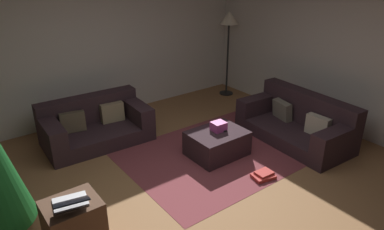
% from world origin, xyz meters
% --- Properties ---
extents(ground_plane, '(6.40, 6.40, 0.00)m').
position_xyz_m(ground_plane, '(0.00, 0.00, 0.00)').
color(ground_plane, brown).
extents(rear_partition, '(6.40, 0.12, 2.60)m').
position_xyz_m(rear_partition, '(0.00, 3.14, 1.30)').
color(rear_partition, beige).
rests_on(rear_partition, ground_plane).
extents(corner_partition, '(0.12, 6.40, 2.60)m').
position_xyz_m(corner_partition, '(3.14, 0.00, 1.30)').
color(corner_partition, beige).
rests_on(corner_partition, ground_plane).
extents(couch_left, '(1.61, 0.95, 0.67)m').
position_xyz_m(couch_left, '(-0.32, 2.24, 0.26)').
color(couch_left, '#2D1E23').
rests_on(couch_left, ground_plane).
extents(couch_right, '(0.96, 1.81, 0.72)m').
position_xyz_m(couch_right, '(2.25, 0.37, 0.27)').
color(couch_right, '#2D1E23').
rests_on(couch_right, ground_plane).
extents(ottoman, '(0.80, 0.61, 0.36)m').
position_xyz_m(ottoman, '(0.91, 0.75, 0.18)').
color(ottoman, '#2D1E23').
rests_on(ottoman, ground_plane).
extents(gift_box, '(0.20, 0.18, 0.13)m').
position_xyz_m(gift_box, '(0.95, 0.78, 0.43)').
color(gift_box, '#B23F8C').
rests_on(gift_box, ottoman).
extents(tv_remote, '(0.05, 0.16, 0.02)m').
position_xyz_m(tv_remote, '(1.00, 0.76, 0.38)').
color(tv_remote, black).
rests_on(tv_remote, ottoman).
extents(side_table, '(0.52, 0.44, 0.53)m').
position_xyz_m(side_table, '(-1.39, 0.20, 0.26)').
color(side_table, '#4C3323').
rests_on(side_table, ground_plane).
extents(laptop, '(0.38, 0.44, 0.18)m').
position_xyz_m(laptop, '(-1.40, 0.14, 0.58)').
color(laptop, silver).
rests_on(laptop, side_table).
extents(book_stack, '(0.32, 0.26, 0.08)m').
position_xyz_m(book_stack, '(1.00, -0.08, 0.03)').
color(book_stack, '#B7332D').
rests_on(book_stack, ground_plane).
extents(corner_lamp, '(0.36, 0.36, 1.69)m').
position_xyz_m(corner_lamp, '(2.72, 2.56, 1.44)').
color(corner_lamp, black).
rests_on(corner_lamp, ground_plane).
extents(area_rug, '(2.60, 2.00, 0.01)m').
position_xyz_m(area_rug, '(0.91, 0.75, 0.00)').
color(area_rug, brown).
rests_on(area_rug, ground_plane).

